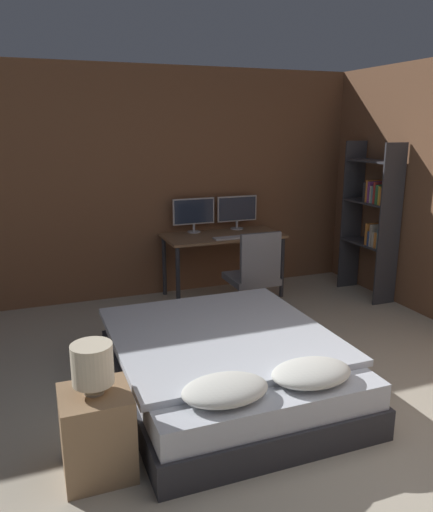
{
  "coord_description": "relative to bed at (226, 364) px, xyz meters",
  "views": [
    {
      "loc": [
        -1.93,
        -1.94,
        2.02
      ],
      "look_at": [
        -0.2,
        2.61,
        0.75
      ],
      "focal_mm": 35.0,
      "sensor_mm": 36.0,
      "label": 1
    }
  ],
  "objects": [
    {
      "name": "bookshelf",
      "position": [
        2.48,
        1.48,
        0.8
      ],
      "size": [
        0.3,
        0.74,
        1.85
      ],
      "color": "#333338",
      "rests_on": "ground_plane"
    },
    {
      "name": "office_chair",
      "position": [
        0.87,
        1.36,
        0.16
      ],
      "size": [
        0.52,
        0.52,
        0.97
      ],
      "color": "black",
      "rests_on": "ground_plane"
    },
    {
      "name": "nightstand",
      "position": [
        -1.06,
        -0.61,
        0.03
      ],
      "size": [
        0.41,
        0.4,
        0.53
      ],
      "color": "#997551",
      "rests_on": "ground_plane"
    },
    {
      "name": "monitor_left",
      "position": [
        0.53,
        2.38,
        0.78
      ],
      "size": [
        0.52,
        0.16,
        0.42
      ],
      "color": "#B7B7BC",
      "rests_on": "desk"
    },
    {
      "name": "bed",
      "position": [
        0.0,
        0.0,
        0.0
      ],
      "size": [
        1.64,
        2.02,
        0.53
      ],
      "color": "#2D2D33",
      "rests_on": "ground_plane"
    },
    {
      "name": "computer_mouse",
      "position": [
        1.11,
        1.9,
        0.56
      ],
      "size": [
        0.07,
        0.05,
        0.04
      ],
      "color": "#B7B7BC",
      "rests_on": "desk"
    },
    {
      "name": "monitor_right",
      "position": [
        1.1,
        2.38,
        0.78
      ],
      "size": [
        0.52,
        0.16,
        0.42
      ],
      "color": "#B7B7BC",
      "rests_on": "desk"
    },
    {
      "name": "bedside_lamp",
      "position": [
        -1.06,
        -0.61,
        0.48
      ],
      "size": [
        0.24,
        0.24,
        0.3
      ],
      "color": "gray",
      "rests_on": "nightstand"
    },
    {
      "name": "ground_plane",
      "position": [
        0.61,
        -1.33,
        -0.23
      ],
      "size": [
        20.0,
        20.0,
        0.0
      ],
      "primitive_type": "plane",
      "color": "#B2A893"
    },
    {
      "name": "wall_back",
      "position": [
        0.61,
        2.55,
        1.12
      ],
      "size": [
        12.0,
        0.06,
        2.7
      ],
      "color": "brown",
      "rests_on": "ground_plane"
    },
    {
      "name": "keyboard",
      "position": [
        0.82,
        1.9,
        0.55
      ],
      "size": [
        0.4,
        0.13,
        0.02
      ],
      "color": "#B7B7BC",
      "rests_on": "desk"
    },
    {
      "name": "desk",
      "position": [
        0.82,
        2.14,
        0.45
      ],
      "size": [
        1.41,
        0.69,
        0.77
      ],
      "color": "#846042",
      "rests_on": "ground_plane"
    }
  ]
}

